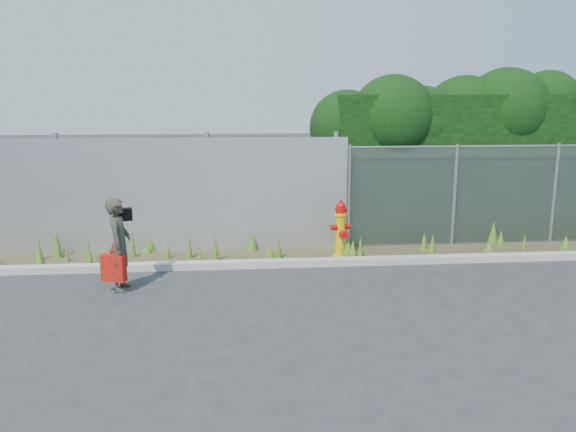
# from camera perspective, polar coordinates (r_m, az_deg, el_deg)

# --- Properties ---
(ground) EXTENTS (80.00, 80.00, 0.00)m
(ground) POSITION_cam_1_polar(r_m,az_deg,el_deg) (8.36, 2.94, -8.67)
(ground) COLOR #323234
(ground) RESTS_ON ground
(curb) EXTENTS (16.00, 0.22, 0.12)m
(curb) POSITION_cam_1_polar(r_m,az_deg,el_deg) (10.03, 1.51, -4.76)
(curb) COLOR #ADA59C
(curb) RESTS_ON ground
(weed_strip) EXTENTS (16.00, 1.33, 0.54)m
(weed_strip) POSITION_cam_1_polar(r_m,az_deg,el_deg) (10.58, -0.80, -3.47)
(weed_strip) COLOR #443C27
(weed_strip) RESTS_ON ground
(corrugated_fence) EXTENTS (8.50, 0.21, 2.30)m
(corrugated_fence) POSITION_cam_1_polar(r_m,az_deg,el_deg) (11.11, -16.09, 1.94)
(corrugated_fence) COLOR #A4A6AB
(corrugated_fence) RESTS_ON ground
(chainlink_fence) EXTENTS (6.50, 0.07, 2.05)m
(chainlink_fence) POSITION_cam_1_polar(r_m,az_deg,el_deg) (12.16, 21.16, 2.08)
(chainlink_fence) COLOR gray
(chainlink_fence) RESTS_ON ground
(hedge) EXTENTS (7.82, 2.25, 3.58)m
(hedge) POSITION_cam_1_polar(r_m,az_deg,el_deg) (12.91, 19.09, 7.14)
(hedge) COLOR black
(hedge) RESTS_ON ground
(fire_hydrant) EXTENTS (0.37, 0.33, 1.10)m
(fire_hydrant) POSITION_cam_1_polar(r_m,az_deg,el_deg) (10.41, 5.35, -1.48)
(fire_hydrant) COLOR #EDAE0C
(fire_hydrant) RESTS_ON ground
(woman) EXTENTS (0.35, 0.53, 1.45)m
(woman) POSITION_cam_1_polar(r_m,az_deg,el_deg) (9.02, -16.77, -2.78)
(woman) COLOR #0D5640
(woman) RESTS_ON ground
(red_tote_bag) EXTENTS (0.37, 0.14, 0.49)m
(red_tote_bag) POSITION_cam_1_polar(r_m,az_deg,el_deg) (8.99, -17.30, -5.08)
(red_tote_bag) COLOR #A0090D
(black_shoulder_bag) EXTENTS (0.26, 0.11, 0.20)m
(black_shoulder_bag) POSITION_cam_1_polar(r_m,az_deg,el_deg) (9.10, -16.38, 0.15)
(black_shoulder_bag) COLOR black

